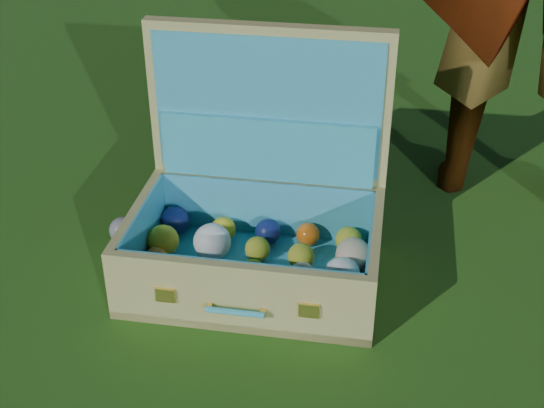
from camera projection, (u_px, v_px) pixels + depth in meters
The scene contains 3 objects.
ground at pixel (266, 260), 1.96m from camera, with size 60.00×60.00×0.00m, color #215114.
stray_ball at pixel (123, 230), 2.02m from camera, with size 0.07×0.07×0.07m, color #3D64A0.
suitcase at pixel (260, 209), 1.87m from camera, with size 0.73×0.65×0.59m.
Camera 1 is at (0.89, -1.33, 1.14)m, focal length 50.00 mm.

